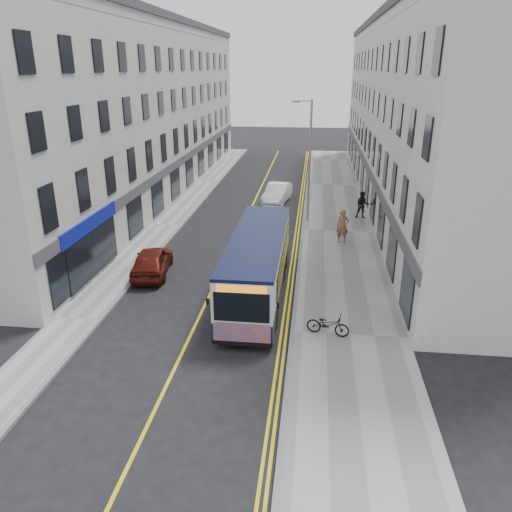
% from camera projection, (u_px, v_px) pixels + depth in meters
% --- Properties ---
extents(ground, '(140.00, 140.00, 0.00)m').
position_uv_depth(ground, '(201.00, 314.00, 21.39)').
color(ground, black).
rests_on(ground, ground).
extents(pavement_east, '(4.50, 64.00, 0.12)m').
position_uv_depth(pavement_east, '(338.00, 231.00, 31.81)').
color(pavement_east, '#9A999C').
rests_on(pavement_east, ground).
extents(pavement_west, '(2.00, 64.00, 0.12)m').
position_uv_depth(pavement_west, '(167.00, 225.00, 33.05)').
color(pavement_west, '#9A999C').
rests_on(pavement_west, ground).
extents(kerb_east, '(0.18, 64.00, 0.13)m').
position_uv_depth(kerb_east, '(303.00, 230.00, 32.06)').
color(kerb_east, slate).
rests_on(kerb_east, ground).
extents(kerb_west, '(0.18, 64.00, 0.13)m').
position_uv_depth(kerb_west, '(181.00, 226.00, 32.93)').
color(kerb_west, slate).
rests_on(kerb_west, ground).
extents(road_centre_line, '(0.12, 64.00, 0.01)m').
position_uv_depth(road_centre_line, '(241.00, 229.00, 32.52)').
color(road_centre_line, yellow).
rests_on(road_centre_line, ground).
extents(road_dbl_yellow_inner, '(0.10, 64.00, 0.01)m').
position_uv_depth(road_dbl_yellow_inner, '(296.00, 231.00, 32.13)').
color(road_dbl_yellow_inner, yellow).
rests_on(road_dbl_yellow_inner, ground).
extents(road_dbl_yellow_outer, '(0.10, 64.00, 0.01)m').
position_uv_depth(road_dbl_yellow_outer, '(299.00, 231.00, 32.11)').
color(road_dbl_yellow_outer, yellow).
rests_on(road_dbl_yellow_outer, ground).
extents(terrace_east, '(6.00, 46.00, 13.00)m').
position_uv_depth(terrace_east, '(410.00, 115.00, 37.28)').
color(terrace_east, silver).
rests_on(terrace_east, ground).
extents(terrace_west, '(6.00, 46.00, 13.00)m').
position_uv_depth(terrace_west, '(145.00, 112.00, 39.53)').
color(terrace_west, beige).
rests_on(terrace_west, ground).
extents(streetlamp, '(1.32, 0.18, 8.00)m').
position_uv_depth(streetlamp, '(309.00, 158.00, 32.35)').
color(streetlamp, '#92969A').
rests_on(streetlamp, ground).
extents(city_bus, '(2.34, 10.00, 2.90)m').
position_uv_depth(city_bus, '(257.00, 263.00, 22.58)').
color(city_bus, black).
rests_on(city_bus, ground).
extents(bicycle, '(1.76, 0.94, 0.88)m').
position_uv_depth(bicycle, '(328.00, 324.00, 19.35)').
color(bicycle, black).
rests_on(bicycle, pavement_east).
extents(pedestrian_near, '(0.73, 0.48, 1.99)m').
position_uv_depth(pedestrian_near, '(343.00, 226.00, 29.34)').
color(pedestrian_near, '#8E5B40').
rests_on(pedestrian_near, pavement_east).
extents(pedestrian_far, '(0.93, 0.74, 1.85)m').
position_uv_depth(pedestrian_far, '(362.00, 205.00, 34.12)').
color(pedestrian_far, black).
rests_on(pedestrian_far, pavement_east).
extents(car_white, '(2.14, 4.61, 1.46)m').
position_uv_depth(car_white, '(277.00, 193.00, 38.56)').
color(car_white, white).
rests_on(car_white, ground).
extents(car_maroon, '(2.21, 4.35, 1.42)m').
position_uv_depth(car_maroon, '(152.00, 261.00, 25.25)').
color(car_maroon, '#54140E').
rests_on(car_maroon, ground).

